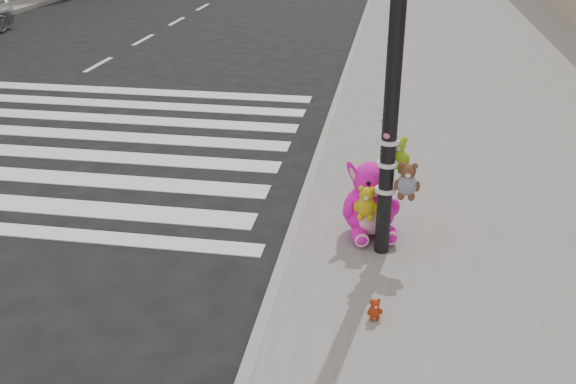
# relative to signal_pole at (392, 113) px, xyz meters

# --- Properties ---
(ground) EXTENTS (120.00, 120.00, 0.00)m
(ground) POSITION_rel_signal_pole_xyz_m (-2.61, -1.82, -1.74)
(ground) COLOR black
(ground) RESTS_ON ground
(sidewalk_near) EXTENTS (7.00, 80.00, 0.14)m
(sidewalk_near) POSITION_rel_signal_pole_xyz_m (2.39, 8.18, -1.67)
(sidewalk_near) COLOR slate
(sidewalk_near) RESTS_ON ground
(curb_edge) EXTENTS (0.12, 80.00, 0.15)m
(curb_edge) POSITION_rel_signal_pole_xyz_m (-1.06, 8.18, -1.67)
(curb_edge) COLOR gray
(curb_edge) RESTS_ON ground
(signal_pole) EXTENTS (0.70, 0.50, 4.00)m
(signal_pole) POSITION_rel_signal_pole_xyz_m (0.00, 0.00, 0.00)
(signal_pole) COLOR black
(signal_pole) RESTS_ON sidewalk_near
(pink_bunny) EXTENTS (0.75, 0.82, 0.95)m
(pink_bunny) POSITION_rel_signal_pole_xyz_m (-0.17, 0.35, -1.21)
(pink_bunny) COLOR #F014BC
(pink_bunny) RESTS_ON sidewalk_near
(red_teddy) EXTENTS (0.18, 0.15, 0.22)m
(red_teddy) POSITION_rel_signal_pole_xyz_m (-0.04, -1.32, -1.49)
(red_teddy) COLOR #A52C10
(red_teddy) RESTS_ON sidewalk_near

